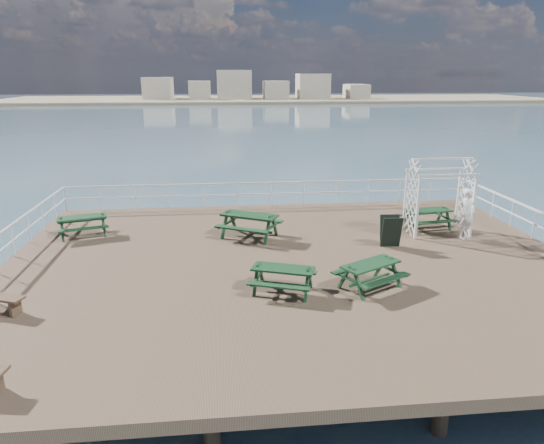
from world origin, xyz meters
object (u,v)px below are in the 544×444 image
at_px(picnic_table_d, 283,274).
at_px(trellis_arbor, 439,200).
at_px(picnic_table_c, 427,215).
at_px(picnic_table_a, 83,222).
at_px(picnic_table_e, 370,270).
at_px(person, 467,214).
at_px(picnic_table_b, 249,221).

xyz_separation_m(picnic_table_d, trellis_arbor, (6.27, 4.47, 0.73)).
bearing_deg(picnic_table_c, picnic_table_d, -149.09).
bearing_deg(trellis_arbor, picnic_table_c, 105.04).
relative_size(picnic_table_a, picnic_table_c, 1.03).
xyz_separation_m(picnic_table_e, trellis_arbor, (3.86, 4.45, 0.72)).
bearing_deg(picnic_table_c, picnic_table_a, 169.45).
height_order(picnic_table_c, trellis_arbor, trellis_arbor).
bearing_deg(person, picnic_table_c, 92.29).
bearing_deg(picnic_table_b, picnic_table_e, -28.78).
xyz_separation_m(picnic_table_b, picnic_table_d, (0.63, -4.70, -0.11)).
height_order(picnic_table_e, person, person).
distance_m(picnic_table_a, person, 13.79).
relative_size(picnic_table_e, trellis_arbor, 0.76).
relative_size(picnic_table_a, picnic_table_b, 0.80).
relative_size(picnic_table_a, trellis_arbor, 0.71).
distance_m(picnic_table_d, person, 7.97).
height_order(picnic_table_a, picnic_table_e, picnic_table_e).
height_order(picnic_table_a, trellis_arbor, trellis_arbor).
bearing_deg(trellis_arbor, picnic_table_d, -145.23).
bearing_deg(picnic_table_a, person, -23.96).
xyz_separation_m(picnic_table_a, picnic_table_e, (9.05, -5.48, 0.00)).
height_order(picnic_table_d, trellis_arbor, trellis_arbor).
bearing_deg(picnic_table_a, picnic_table_b, -24.19).
bearing_deg(picnic_table_d, picnic_table_c, 58.99).
bearing_deg(picnic_table_e, picnic_table_a, 120.09).
distance_m(trellis_arbor, person, 1.10).
bearing_deg(trellis_arbor, person, -45.11).
height_order(picnic_table_a, picnic_table_c, picnic_table_c).
xyz_separation_m(picnic_table_a, person, (13.67, -1.77, 0.39)).
relative_size(picnic_table_b, trellis_arbor, 0.90).
relative_size(picnic_table_b, picnic_table_d, 1.26).
distance_m(picnic_table_c, picnic_table_e, 6.21).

